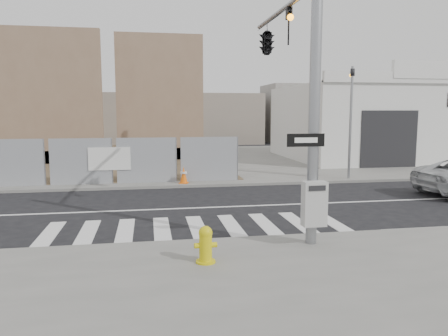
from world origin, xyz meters
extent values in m
plane|color=black|center=(0.00, 0.00, 0.00)|extent=(100.00, 100.00, 0.00)
cube|color=slate|center=(0.00, 14.00, 0.06)|extent=(50.00, 20.00, 0.12)
cylinder|color=gray|center=(2.50, -4.80, 3.62)|extent=(0.26, 0.26, 7.00)
cylinder|color=gray|center=(2.50, -2.20, 6.12)|extent=(0.14, 5.20, 0.14)
cube|color=#B2B2AF|center=(2.45, -5.08, 1.15)|extent=(0.55, 0.30, 1.05)
cube|color=black|center=(2.25, -4.96, 2.62)|extent=(0.90, 0.03, 0.30)
cube|color=silver|center=(2.25, -4.98, 2.62)|extent=(0.55, 0.01, 0.12)
imported|color=black|center=(2.50, -2.80, 5.57)|extent=(0.16, 0.20, 1.00)
imported|color=black|center=(2.50, -0.60, 5.57)|extent=(0.53, 2.48, 1.00)
cylinder|color=gray|center=(8.00, 4.60, 2.72)|extent=(0.12, 0.12, 5.20)
imported|color=black|center=(8.00, 4.60, 5.22)|extent=(0.16, 0.20, 1.00)
cube|color=#7B5E4A|center=(-7.00, 13.00, 4.12)|extent=(6.00, 0.50, 8.00)
cube|color=#7B5E4A|center=(-7.00, 13.40, 0.52)|extent=(6.00, 1.30, 0.80)
cube|color=#7B5E4A|center=(-0.50, 14.00, 4.12)|extent=(5.50, 0.50, 8.00)
cube|color=#7B5E4A|center=(-0.50, 14.40, 0.52)|extent=(5.50, 1.30, 0.80)
cube|color=silver|center=(14.00, 13.00, 2.52)|extent=(12.00, 10.00, 4.80)
cube|color=silver|center=(14.00, 8.00, 5.12)|extent=(12.00, 0.30, 0.60)
cube|color=silver|center=(14.00, 7.95, 5.57)|extent=(4.00, 0.30, 1.00)
cube|color=black|center=(12.00, 7.98, 1.72)|extent=(3.40, 0.06, 3.20)
cylinder|color=#483421|center=(6.50, 5.50, 5.12)|extent=(0.28, 0.28, 10.00)
cylinder|color=#CFBF0B|center=(-0.19, -5.72, 0.14)|extent=(0.45, 0.45, 0.04)
cylinder|color=#CFBF0B|center=(-0.19, -5.72, 0.43)|extent=(0.29, 0.29, 0.62)
sphere|color=#CFBF0B|center=(-0.19, -5.72, 0.76)|extent=(0.29, 0.29, 0.29)
cylinder|color=#CFBF0B|center=(-0.35, -5.72, 0.49)|extent=(0.15, 0.13, 0.11)
cylinder|color=#CFBF0B|center=(-0.02, -5.72, 0.49)|extent=(0.15, 0.13, 0.11)
cube|color=red|center=(-3.95, 5.44, 0.13)|extent=(0.33, 0.33, 0.03)
cone|color=red|center=(-3.95, 5.44, 0.44)|extent=(0.30, 0.30, 0.64)
cylinder|color=silver|center=(-3.95, 5.44, 0.53)|extent=(0.25, 0.25, 0.07)
cube|color=orange|center=(0.19, 4.52, 0.14)|extent=(0.47, 0.47, 0.03)
cone|color=orange|center=(0.19, 4.52, 0.49)|extent=(0.42, 0.42, 0.74)
cylinder|color=silver|center=(0.19, 4.52, 0.60)|extent=(0.29, 0.29, 0.08)
camera|label=1|loc=(-1.33, -14.51, 3.28)|focal=35.00mm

